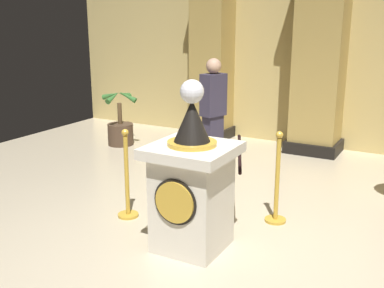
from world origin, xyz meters
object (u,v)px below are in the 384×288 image
at_px(stanchion_near, 277,191).
at_px(bystander_guest, 213,112).
at_px(stanchion_far, 127,187).
at_px(pedestal_clock, 192,186).
at_px(potted_palm_left, 120,128).

height_order(stanchion_near, bystander_guest, bystander_guest).
distance_m(stanchion_near, bystander_guest, 2.09).
bearing_deg(stanchion_far, bystander_guest, 88.35).
relative_size(pedestal_clock, stanchion_far, 1.62).
distance_m(stanchion_near, stanchion_far, 1.69).
bearing_deg(stanchion_far, pedestal_clock, -16.73).
xyz_separation_m(stanchion_near, bystander_guest, (-1.48, 1.39, 0.52)).
bearing_deg(potted_palm_left, bystander_guest, -12.18).
relative_size(stanchion_near, stanchion_far, 1.01).
distance_m(pedestal_clock, stanchion_far, 1.09).
bearing_deg(bystander_guest, pedestal_clock, -68.23).
xyz_separation_m(stanchion_near, potted_palm_left, (-3.56, 1.84, -0.07)).
bearing_deg(stanchion_near, stanchion_far, -155.91).
bearing_deg(potted_palm_left, pedestal_clock, -42.99).
bearing_deg(bystander_guest, stanchion_far, -91.65).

